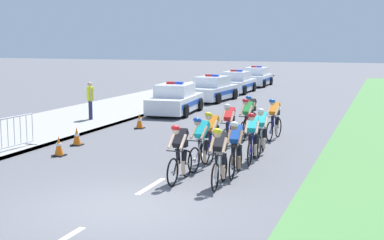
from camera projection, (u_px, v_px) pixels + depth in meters
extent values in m
plane|color=#56565B|center=(117.00, 207.00, 11.80)|extent=(160.00, 160.00, 0.00)
cube|color=gray|center=(108.00, 110.00, 27.51)|extent=(5.00, 60.00, 0.12)
cube|color=#9E9E99|center=(151.00, 112.00, 26.68)|extent=(0.16, 60.00, 0.13)
cube|color=white|center=(151.00, 186.00, 13.45)|extent=(0.14, 1.60, 0.01)
cube|color=white|center=(203.00, 154.00, 17.16)|extent=(0.14, 1.60, 0.01)
cube|color=white|center=(236.00, 134.00, 20.87)|extent=(0.14, 1.60, 0.01)
cube|color=white|center=(260.00, 120.00, 24.59)|extent=(0.14, 1.60, 0.01)
cube|color=white|center=(277.00, 109.00, 28.30)|extent=(0.14, 1.60, 0.01)
torus|color=black|center=(173.00, 172.00, 13.37)|extent=(0.05, 0.72, 0.72)
cylinder|color=#99999E|center=(173.00, 172.00, 13.37)|extent=(0.06, 0.06, 0.06)
torus|color=black|center=(187.00, 164.00, 14.30)|extent=(0.05, 0.72, 0.72)
cylinder|color=#99999E|center=(187.00, 164.00, 14.30)|extent=(0.06, 0.06, 0.06)
cylinder|color=black|center=(179.00, 148.00, 13.71)|extent=(0.04, 0.55, 0.04)
cylinder|color=black|center=(177.00, 162.00, 13.59)|extent=(0.04, 0.48, 0.63)
cylinder|color=black|center=(182.00, 158.00, 13.94)|extent=(0.04, 0.04, 0.65)
cylinder|color=black|center=(174.00, 151.00, 13.39)|extent=(0.42, 0.03, 0.03)
cube|color=black|center=(182.00, 145.00, 13.89)|extent=(0.10, 0.22, 0.05)
cube|color=black|center=(180.00, 138.00, 13.74)|extent=(0.28, 0.54, 0.47)
cube|color=black|center=(182.00, 143.00, 13.87)|extent=(0.28, 0.20, 0.18)
cylinder|color=black|center=(185.00, 157.00, 13.84)|extent=(0.11, 0.22, 0.40)
cylinder|color=beige|center=(183.00, 168.00, 13.81)|extent=(0.09, 0.15, 0.36)
cylinder|color=black|center=(178.00, 157.00, 13.91)|extent=(0.11, 0.17, 0.40)
cylinder|color=beige|center=(177.00, 167.00, 13.87)|extent=(0.09, 0.12, 0.36)
cylinder|color=beige|center=(183.00, 142.00, 13.49)|extent=(0.08, 0.40, 0.35)
cylinder|color=beige|center=(171.00, 141.00, 13.60)|extent=(0.08, 0.40, 0.35)
sphere|color=beige|center=(176.00, 131.00, 13.43)|extent=(0.19, 0.19, 0.19)
ellipsoid|color=red|center=(176.00, 128.00, 13.41)|extent=(0.23, 0.32, 0.24)
torus|color=black|center=(215.00, 177.00, 12.90)|extent=(0.10, 0.73, 0.72)
cylinder|color=#99999E|center=(215.00, 177.00, 12.90)|extent=(0.06, 0.06, 0.06)
torus|color=black|center=(224.00, 168.00, 13.85)|extent=(0.10, 0.73, 0.72)
cylinder|color=#99999E|center=(224.00, 168.00, 13.85)|extent=(0.06, 0.06, 0.06)
cylinder|color=silver|center=(219.00, 152.00, 13.25)|extent=(0.08, 0.55, 0.04)
cylinder|color=silver|center=(218.00, 166.00, 13.13)|extent=(0.08, 0.48, 0.63)
cylinder|color=silver|center=(221.00, 162.00, 13.48)|extent=(0.04, 0.04, 0.65)
cylinder|color=black|center=(216.00, 155.00, 12.92)|extent=(0.42, 0.06, 0.03)
cube|color=black|center=(221.00, 148.00, 13.43)|extent=(0.12, 0.23, 0.05)
cube|color=black|center=(220.00, 141.00, 13.29)|extent=(0.32, 0.57, 0.45)
cube|color=black|center=(221.00, 147.00, 13.42)|extent=(0.29, 0.22, 0.18)
cylinder|color=black|center=(224.00, 161.00, 13.40)|extent=(0.13, 0.23, 0.40)
cylinder|color=tan|center=(223.00, 172.00, 13.36)|extent=(0.10, 0.16, 0.36)
cylinder|color=black|center=(217.00, 161.00, 13.45)|extent=(0.12, 0.18, 0.40)
cylinder|color=tan|center=(216.00, 171.00, 13.41)|extent=(0.10, 0.13, 0.36)
cylinder|color=tan|center=(225.00, 145.00, 13.05)|extent=(0.11, 0.41, 0.35)
cylinder|color=tan|center=(212.00, 145.00, 13.13)|extent=(0.11, 0.41, 0.35)
sphere|color=tan|center=(217.00, 134.00, 12.96)|extent=(0.19, 0.19, 0.19)
ellipsoid|color=yellow|center=(217.00, 131.00, 12.94)|extent=(0.25, 0.33, 0.24)
torus|color=black|center=(194.00, 160.00, 14.72)|extent=(0.12, 0.72, 0.72)
cylinder|color=#99999E|center=(194.00, 160.00, 14.72)|extent=(0.07, 0.07, 0.06)
torus|color=black|center=(209.00, 153.00, 15.61)|extent=(0.12, 0.72, 0.72)
cylinder|color=#99999E|center=(209.00, 153.00, 15.61)|extent=(0.07, 0.07, 0.06)
cylinder|color=silver|center=(201.00, 138.00, 15.05)|extent=(0.09, 0.55, 0.04)
cylinder|color=silver|center=(198.00, 151.00, 14.94)|extent=(0.09, 0.48, 0.63)
cylinder|color=silver|center=(204.00, 148.00, 15.27)|extent=(0.04, 0.04, 0.65)
cylinder|color=black|center=(196.00, 141.00, 14.74)|extent=(0.42, 0.07, 0.03)
cube|color=black|center=(204.00, 136.00, 15.22)|extent=(0.12, 0.23, 0.05)
cube|color=#19B2B7|center=(202.00, 129.00, 15.08)|extent=(0.33, 0.56, 0.47)
cube|color=black|center=(204.00, 134.00, 15.20)|extent=(0.30, 0.23, 0.18)
cylinder|color=black|center=(206.00, 147.00, 15.17)|extent=(0.13, 0.23, 0.40)
cylinder|color=tan|center=(205.00, 156.00, 15.14)|extent=(0.10, 0.16, 0.36)
cylinder|color=black|center=(200.00, 146.00, 15.25)|extent=(0.13, 0.18, 0.40)
cylinder|color=tan|center=(199.00, 156.00, 15.22)|extent=(0.10, 0.13, 0.36)
cylinder|color=tan|center=(204.00, 133.00, 14.82)|extent=(0.12, 0.41, 0.35)
cylinder|color=tan|center=(194.00, 132.00, 14.96)|extent=(0.12, 0.41, 0.35)
sphere|color=tan|center=(198.00, 122.00, 14.77)|extent=(0.19, 0.19, 0.19)
ellipsoid|color=blue|center=(197.00, 120.00, 14.76)|extent=(0.26, 0.34, 0.24)
torus|color=black|center=(232.00, 167.00, 13.96)|extent=(0.10, 0.73, 0.72)
cylinder|color=#99999E|center=(232.00, 167.00, 13.96)|extent=(0.06, 0.06, 0.06)
torus|color=black|center=(239.00, 159.00, 14.91)|extent=(0.10, 0.73, 0.72)
cylinder|color=#99999E|center=(239.00, 159.00, 14.91)|extent=(0.06, 0.06, 0.06)
cylinder|color=black|center=(236.00, 143.00, 14.31)|extent=(0.08, 0.55, 0.04)
cylinder|color=black|center=(234.00, 156.00, 14.19)|extent=(0.08, 0.48, 0.63)
cylinder|color=black|center=(237.00, 153.00, 14.55)|extent=(0.04, 0.04, 0.65)
cylinder|color=black|center=(233.00, 146.00, 13.98)|extent=(0.42, 0.06, 0.03)
cube|color=black|center=(237.00, 140.00, 14.50)|extent=(0.12, 0.23, 0.05)
cube|color=blue|center=(236.00, 134.00, 14.35)|extent=(0.32, 0.56, 0.47)
cube|color=black|center=(237.00, 139.00, 14.48)|extent=(0.29, 0.22, 0.18)
cylinder|color=black|center=(240.00, 152.00, 14.46)|extent=(0.13, 0.23, 0.40)
cylinder|color=#9E7051|center=(239.00, 162.00, 14.42)|extent=(0.10, 0.16, 0.36)
cylinder|color=black|center=(233.00, 152.00, 14.51)|extent=(0.12, 0.18, 0.40)
cylinder|color=#9E7051|center=(232.00, 162.00, 14.47)|extent=(0.10, 0.13, 0.36)
cylinder|color=#9E7051|center=(241.00, 137.00, 14.11)|extent=(0.11, 0.41, 0.35)
cylinder|color=#9E7051|center=(229.00, 137.00, 14.19)|extent=(0.11, 0.41, 0.35)
sphere|color=#9E7051|center=(234.00, 127.00, 14.03)|extent=(0.19, 0.19, 0.19)
ellipsoid|color=white|center=(234.00, 124.00, 14.01)|extent=(0.25, 0.33, 0.24)
torus|color=black|center=(206.00, 152.00, 15.81)|extent=(0.09, 0.73, 0.72)
cylinder|color=#99999E|center=(206.00, 152.00, 15.81)|extent=(0.06, 0.06, 0.06)
torus|color=black|center=(218.00, 146.00, 16.71)|extent=(0.09, 0.73, 0.72)
cylinder|color=#99999E|center=(218.00, 146.00, 16.71)|extent=(0.06, 0.06, 0.06)
cylinder|color=#1E1E99|center=(211.00, 132.00, 16.13)|extent=(0.07, 0.55, 0.04)
cylinder|color=#1E1E99|center=(209.00, 143.00, 16.02)|extent=(0.07, 0.48, 0.63)
cylinder|color=#1E1E99|center=(214.00, 140.00, 16.36)|extent=(0.04, 0.04, 0.65)
cylinder|color=black|center=(207.00, 134.00, 15.82)|extent=(0.42, 0.05, 0.03)
cube|color=black|center=(214.00, 129.00, 16.31)|extent=(0.11, 0.23, 0.05)
cube|color=orange|center=(212.00, 123.00, 16.17)|extent=(0.31, 0.56, 0.46)
cube|color=black|center=(214.00, 128.00, 16.29)|extent=(0.29, 0.22, 0.18)
cylinder|color=black|center=(216.00, 140.00, 16.26)|extent=(0.12, 0.23, 0.40)
cylinder|color=beige|center=(215.00, 149.00, 16.23)|extent=(0.10, 0.16, 0.36)
cylinder|color=black|center=(210.00, 139.00, 16.34)|extent=(0.12, 0.18, 0.40)
cylinder|color=beige|center=(209.00, 148.00, 16.30)|extent=(0.10, 0.13, 0.36)
cylinder|color=beige|center=(215.00, 126.00, 15.92)|extent=(0.10, 0.41, 0.35)
cylinder|color=beige|center=(205.00, 126.00, 16.04)|extent=(0.10, 0.41, 0.35)
sphere|color=beige|center=(209.00, 117.00, 15.86)|extent=(0.19, 0.19, 0.19)
ellipsoid|color=yellow|center=(208.00, 115.00, 15.84)|extent=(0.25, 0.33, 0.24)
torus|color=black|center=(250.00, 153.00, 15.58)|extent=(0.10, 0.73, 0.72)
cylinder|color=#99999E|center=(250.00, 153.00, 15.58)|extent=(0.06, 0.06, 0.06)
torus|color=black|center=(255.00, 147.00, 16.54)|extent=(0.10, 0.73, 0.72)
cylinder|color=#99999E|center=(255.00, 147.00, 16.54)|extent=(0.06, 0.06, 0.06)
cylinder|color=#1E1E99|center=(252.00, 133.00, 15.93)|extent=(0.08, 0.55, 0.04)
cylinder|color=#1E1E99|center=(251.00, 145.00, 15.81)|extent=(0.08, 0.48, 0.63)
cylinder|color=#1E1E99|center=(253.00, 142.00, 16.17)|extent=(0.04, 0.04, 0.65)
cylinder|color=black|center=(251.00, 135.00, 15.60)|extent=(0.42, 0.06, 0.03)
cube|color=black|center=(254.00, 130.00, 16.12)|extent=(0.12, 0.23, 0.05)
cube|color=#19B2B7|center=(253.00, 124.00, 15.97)|extent=(0.32, 0.57, 0.44)
cube|color=black|center=(254.00, 129.00, 16.10)|extent=(0.30, 0.22, 0.18)
cylinder|color=black|center=(256.00, 141.00, 16.08)|extent=(0.13, 0.23, 0.40)
cylinder|color=beige|center=(255.00, 150.00, 16.04)|extent=(0.10, 0.16, 0.36)
cylinder|color=black|center=(250.00, 140.00, 16.13)|extent=(0.12, 0.18, 0.40)
cylinder|color=beige|center=(250.00, 150.00, 16.09)|extent=(0.10, 0.13, 0.36)
cylinder|color=beige|center=(257.00, 127.00, 15.73)|extent=(0.11, 0.41, 0.35)
cylinder|color=beige|center=(246.00, 127.00, 15.81)|extent=(0.11, 0.41, 0.35)
sphere|color=beige|center=(252.00, 118.00, 15.65)|extent=(0.19, 0.19, 0.19)
ellipsoid|color=red|center=(251.00, 116.00, 15.63)|extent=(0.25, 0.33, 0.24)
torus|color=black|center=(225.00, 139.00, 17.83)|extent=(0.06, 0.72, 0.72)
cylinder|color=#99999E|center=(225.00, 139.00, 17.83)|extent=(0.06, 0.06, 0.06)
torus|color=black|center=(233.00, 134.00, 18.76)|extent=(0.06, 0.72, 0.72)
cylinder|color=#99999E|center=(233.00, 134.00, 18.76)|extent=(0.06, 0.06, 0.06)
cylinder|color=#1E1E99|center=(229.00, 121.00, 18.17)|extent=(0.04, 0.55, 0.04)
cylinder|color=#1E1E99|center=(227.00, 132.00, 18.05)|extent=(0.05, 0.48, 0.63)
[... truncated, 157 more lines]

